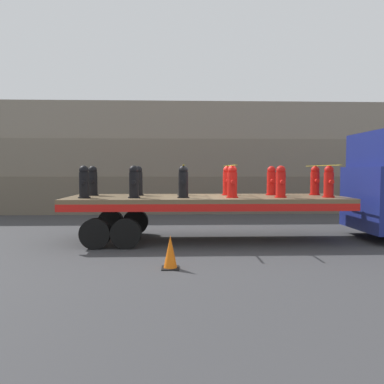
{
  "coord_description": "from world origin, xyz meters",
  "views": [
    {
      "loc": [
        -0.84,
        -11.13,
        2.09
      ],
      "look_at": [
        -0.43,
        0.0,
        1.45
      ],
      "focal_mm": 35.0,
      "sensor_mm": 36.0,
      "label": 1
    }
  ],
  "objects_px": {
    "fire_hydrant_red_far_5": "(315,181)",
    "traffic_cone": "(170,252)",
    "fire_hydrant_black_far_2": "(183,181)",
    "fire_hydrant_red_far_3": "(227,181)",
    "fire_hydrant_black_far_1": "(138,181)",
    "fire_hydrant_black_near_1": "(134,182)",
    "fire_hydrant_red_near_5": "(329,182)",
    "fire_hydrant_red_near_4": "(281,182)",
    "fire_hydrant_black_near_2": "(183,182)",
    "fire_hydrant_black_far_0": "(93,181)",
    "fire_hydrant_red_far_4": "(271,181)",
    "flatbed_trailer": "(186,205)",
    "fire_hydrant_red_near_3": "(232,182)",
    "fire_hydrant_black_near_0": "(84,182)"
  },
  "relations": [
    {
      "from": "fire_hydrant_black_far_0",
      "to": "fire_hydrant_black_near_1",
      "type": "height_order",
      "value": "same"
    },
    {
      "from": "fire_hydrant_black_near_2",
      "to": "fire_hydrant_red_near_3",
      "type": "xyz_separation_m",
      "value": [
        1.39,
        0.0,
        0.0
      ]
    },
    {
      "from": "fire_hydrant_red_near_3",
      "to": "fire_hydrant_red_near_4",
      "type": "bearing_deg",
      "value": 0.0
    },
    {
      "from": "fire_hydrant_black_near_0",
      "to": "fire_hydrant_red_near_5",
      "type": "distance_m",
      "value": 6.97
    },
    {
      "from": "flatbed_trailer",
      "to": "fire_hydrant_red_far_3",
      "type": "relative_size",
      "value": 8.93
    },
    {
      "from": "fire_hydrant_black_near_1",
      "to": "fire_hydrant_red_near_5",
      "type": "bearing_deg",
      "value": 0.0
    },
    {
      "from": "fire_hydrant_black_far_2",
      "to": "fire_hydrant_red_far_3",
      "type": "relative_size",
      "value": 1.0
    },
    {
      "from": "fire_hydrant_black_far_1",
      "to": "fire_hydrant_red_near_5",
      "type": "xyz_separation_m",
      "value": [
        5.58,
        -1.09,
        0.0
      ]
    },
    {
      "from": "fire_hydrant_red_far_4",
      "to": "fire_hydrant_red_near_5",
      "type": "relative_size",
      "value": 1.0
    },
    {
      "from": "fire_hydrant_red_near_3",
      "to": "traffic_cone",
      "type": "relative_size",
      "value": 1.28
    },
    {
      "from": "fire_hydrant_black_near_0",
      "to": "fire_hydrant_red_far_4",
      "type": "bearing_deg",
      "value": 11.05
    },
    {
      "from": "flatbed_trailer",
      "to": "traffic_cone",
      "type": "bearing_deg",
      "value": -97.15
    },
    {
      "from": "fire_hydrant_black_far_0",
      "to": "fire_hydrant_red_near_3",
      "type": "height_order",
      "value": "same"
    },
    {
      "from": "fire_hydrant_black_near_1",
      "to": "fire_hydrant_red_near_5",
      "type": "relative_size",
      "value": 1.0
    },
    {
      "from": "fire_hydrant_black_far_0",
      "to": "fire_hydrant_black_far_2",
      "type": "xyz_separation_m",
      "value": [
        2.79,
        0.0,
        0.0
      ]
    },
    {
      "from": "fire_hydrant_red_far_5",
      "to": "traffic_cone",
      "type": "bearing_deg",
      "value": -139.93
    },
    {
      "from": "fire_hydrant_red_near_5",
      "to": "flatbed_trailer",
      "type": "bearing_deg",
      "value": 172.42
    },
    {
      "from": "fire_hydrant_black_far_0",
      "to": "traffic_cone",
      "type": "bearing_deg",
      "value": -56.84
    },
    {
      "from": "fire_hydrant_red_near_4",
      "to": "fire_hydrant_black_near_2",
      "type": "bearing_deg",
      "value": 180.0
    },
    {
      "from": "fire_hydrant_red_far_3",
      "to": "fire_hydrant_black_near_2",
      "type": "bearing_deg",
      "value": -142.0
    },
    {
      "from": "fire_hydrant_red_far_4",
      "to": "fire_hydrant_red_far_3",
      "type": "bearing_deg",
      "value": 180.0
    },
    {
      "from": "fire_hydrant_black_near_0",
      "to": "fire_hydrant_red_far_4",
      "type": "distance_m",
      "value": 5.68
    },
    {
      "from": "fire_hydrant_red_far_5",
      "to": "traffic_cone",
      "type": "relative_size",
      "value": 1.28
    },
    {
      "from": "flatbed_trailer",
      "to": "fire_hydrant_red_far_5",
      "type": "distance_m",
      "value": 4.19
    },
    {
      "from": "fire_hydrant_red_far_5",
      "to": "traffic_cone",
      "type": "xyz_separation_m",
      "value": [
        -4.5,
        -3.78,
        -1.41
      ]
    },
    {
      "from": "fire_hydrant_black_far_0",
      "to": "fire_hydrant_black_far_1",
      "type": "height_order",
      "value": "same"
    },
    {
      "from": "fire_hydrant_black_far_1",
      "to": "fire_hydrant_black_near_2",
      "type": "xyz_separation_m",
      "value": [
        1.39,
        -1.09,
        0.0
      ]
    },
    {
      "from": "fire_hydrant_red_far_3",
      "to": "fire_hydrant_red_far_5",
      "type": "xyz_separation_m",
      "value": [
        2.79,
        0.0,
        0.0
      ]
    },
    {
      "from": "fire_hydrant_black_near_1",
      "to": "traffic_cone",
      "type": "height_order",
      "value": "fire_hydrant_black_near_1"
    },
    {
      "from": "fire_hydrant_black_far_0",
      "to": "fire_hydrant_red_far_3",
      "type": "bearing_deg",
      "value": 0.0
    },
    {
      "from": "fire_hydrant_black_near_1",
      "to": "fire_hydrant_red_near_5",
      "type": "distance_m",
      "value": 5.58
    },
    {
      "from": "fire_hydrant_black_near_2",
      "to": "fire_hydrant_black_near_1",
      "type": "bearing_deg",
      "value": 180.0
    },
    {
      "from": "fire_hydrant_black_far_0",
      "to": "fire_hydrant_red_far_3",
      "type": "distance_m",
      "value": 4.18
    },
    {
      "from": "fire_hydrant_black_near_1",
      "to": "flatbed_trailer",
      "type": "bearing_deg",
      "value": 20.15
    },
    {
      "from": "fire_hydrant_black_far_0",
      "to": "fire_hydrant_red_near_4",
      "type": "relative_size",
      "value": 1.0
    },
    {
      "from": "fire_hydrant_red_far_5",
      "to": "traffic_cone",
      "type": "height_order",
      "value": "fire_hydrant_red_far_5"
    },
    {
      "from": "fire_hydrant_black_far_2",
      "to": "fire_hydrant_red_far_4",
      "type": "height_order",
      "value": "same"
    },
    {
      "from": "fire_hydrant_black_far_1",
      "to": "fire_hydrant_red_far_3",
      "type": "relative_size",
      "value": 1.0
    },
    {
      "from": "fire_hydrant_black_far_1",
      "to": "traffic_cone",
      "type": "xyz_separation_m",
      "value": [
        1.08,
        -3.78,
        -1.41
      ]
    },
    {
      "from": "traffic_cone",
      "to": "fire_hydrant_red_far_5",
      "type": "bearing_deg",
      "value": 40.07
    },
    {
      "from": "fire_hydrant_black_near_2",
      "to": "fire_hydrant_red_near_5",
      "type": "height_order",
      "value": "same"
    },
    {
      "from": "fire_hydrant_black_far_1",
      "to": "fire_hydrant_red_far_4",
      "type": "height_order",
      "value": "same"
    },
    {
      "from": "flatbed_trailer",
      "to": "traffic_cone",
      "type": "height_order",
      "value": "flatbed_trailer"
    },
    {
      "from": "fire_hydrant_black_far_2",
      "to": "traffic_cone",
      "type": "height_order",
      "value": "fire_hydrant_black_far_2"
    },
    {
      "from": "fire_hydrant_black_near_2",
      "to": "fire_hydrant_red_near_3",
      "type": "bearing_deg",
      "value": 0.0
    },
    {
      "from": "traffic_cone",
      "to": "fire_hydrant_black_far_1",
      "type": "bearing_deg",
      "value": 105.9
    },
    {
      "from": "fire_hydrant_black_far_0",
      "to": "fire_hydrant_red_far_4",
      "type": "relative_size",
      "value": 1.0
    },
    {
      "from": "fire_hydrant_red_far_5",
      "to": "flatbed_trailer",
      "type": "bearing_deg",
      "value": -172.42
    },
    {
      "from": "fire_hydrant_red_near_4",
      "to": "fire_hydrant_black_far_2",
      "type": "bearing_deg",
      "value": 158.66
    },
    {
      "from": "fire_hydrant_black_near_2",
      "to": "fire_hydrant_black_far_2",
      "type": "relative_size",
      "value": 1.0
    }
  ]
}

